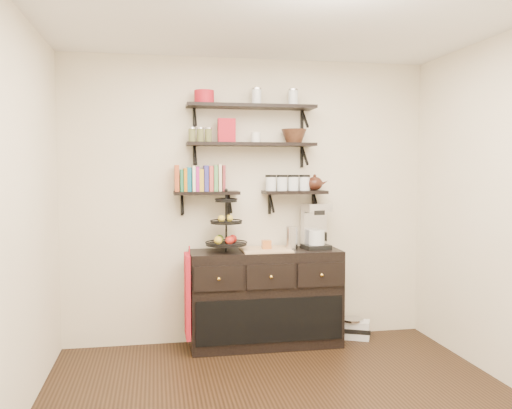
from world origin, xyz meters
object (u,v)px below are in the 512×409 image
at_px(sideboard, 265,298).
at_px(fruit_stand, 227,231).
at_px(coffee_maker, 315,227).
at_px(radio, 352,328).

distance_m(sideboard, fruit_stand, 0.73).
xyz_separation_m(sideboard, fruit_stand, (-0.36, 0.00, 0.64)).
xyz_separation_m(fruit_stand, coffee_maker, (0.85, 0.03, 0.01)).
distance_m(sideboard, radio, 0.95).
distance_m(fruit_stand, coffee_maker, 0.85).
bearing_deg(radio, sideboard, -151.63).
height_order(coffee_maker, radio, coffee_maker).
height_order(sideboard, coffee_maker, coffee_maker).
relative_size(fruit_stand, coffee_maker, 1.28).
height_order(fruit_stand, coffee_maker, fruit_stand).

